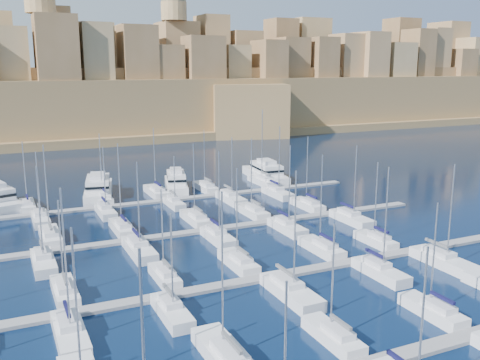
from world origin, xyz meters
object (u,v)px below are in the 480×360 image
sailboat_2 (226,356)px  motor_yacht_b (98,188)px  motor_yacht_c (176,183)px  sailboat_4 (433,311)px  motor_yacht_d (266,173)px

sailboat_2 → motor_yacht_b: (1.20, 70.09, 0.95)m
motor_yacht_c → sailboat_4: bearing=-84.7°
motor_yacht_b → motor_yacht_c: bearing=-5.3°
motor_yacht_c → motor_yacht_d: 23.05m
motor_yacht_d → sailboat_2: bearing=-120.1°
sailboat_2 → motor_yacht_c: sailboat_2 is taller
sailboat_4 → motor_yacht_d: bearing=77.0°
sailboat_4 → motor_yacht_d: (16.49, 71.15, 1.00)m
sailboat_4 → motor_yacht_c: (-6.50, 69.47, 1.00)m
sailboat_2 → sailboat_4: bearing=-2.2°
motor_yacht_c → sailboat_2: bearing=-104.5°
sailboat_2 → motor_yacht_d: size_ratio=0.88×
motor_yacht_d → motor_yacht_c: bearing=-175.8°
sailboat_2 → motor_yacht_d: 81.17m
sailboat_2 → sailboat_4: sailboat_2 is taller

